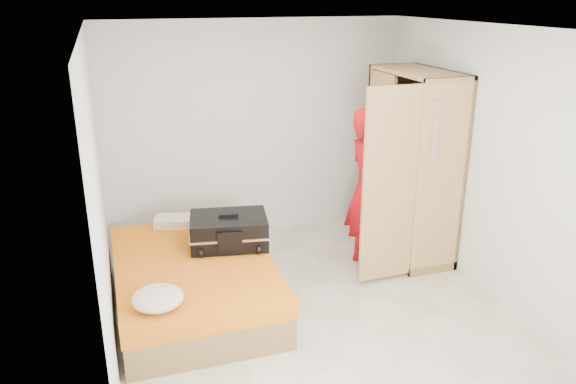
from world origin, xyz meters
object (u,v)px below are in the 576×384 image
object	(u,v)px
bed	(194,282)
wardrobe	(410,171)
suitcase	(229,231)
round_cushion	(158,298)
person	(367,190)

from	to	relation	value
bed	wardrobe	size ratio (longest dim) A/B	0.96
suitcase	bed	bearing A→B (deg)	-143.13
round_cushion	wardrobe	bearing A→B (deg)	22.00
person	suitcase	xyz separation A→B (m)	(-1.51, -0.05, -0.24)
round_cushion	bed	bearing A→B (deg)	63.03
suitcase	round_cushion	distance (m)	1.26
suitcase	round_cushion	size ratio (longest dim) A/B	2.07
bed	person	size ratio (longest dim) A/B	1.14
round_cushion	person	bearing A→B (deg)	23.93
wardrobe	person	bearing A→B (deg)	-166.08
wardrobe	round_cushion	size ratio (longest dim) A/B	5.13
suitcase	person	bearing A→B (deg)	11.83
person	round_cushion	size ratio (longest dim) A/B	4.34
bed	person	bearing A→B (deg)	7.38
bed	wardrobe	bearing A→B (deg)	8.94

